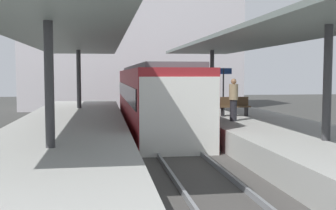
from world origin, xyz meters
TOP-DOWN VIEW (x-y plane):
  - ground_plane at (0.00, 0.00)m, footprint 80.00×80.00m
  - platform_left at (-3.80, 0.00)m, footprint 4.40×28.00m
  - platform_right at (3.80, 0.00)m, footprint 4.40×28.00m
  - track_ballast at (0.00, 0.00)m, footprint 3.20×28.00m
  - rail_near_side at (-0.72, 0.00)m, footprint 0.08×28.00m
  - rail_far_side at (0.72, 0.00)m, footprint 0.08×28.00m
  - commuter_train at (0.00, 5.06)m, footprint 2.78×15.38m
  - canopy_left at (-3.80, 1.40)m, footprint 4.18×21.00m
  - canopy_right at (3.80, 1.40)m, footprint 4.18×21.00m
  - platform_bench at (3.37, 2.18)m, footprint 1.40×0.41m
  - platform_sign at (3.90, 5.70)m, footprint 0.90×0.08m
  - passenger_near_bench at (2.70, 0.21)m, footprint 0.36×0.36m
  - station_building_backdrop at (-0.00, 20.00)m, footprint 18.00×6.00m

SIDE VIEW (x-z plane):
  - ground_plane at x=0.00m, z-range 0.00..0.00m
  - track_ballast at x=0.00m, z-range 0.00..0.20m
  - rail_near_side at x=-0.72m, z-range 0.20..0.34m
  - rail_far_side at x=0.72m, z-range 0.20..0.34m
  - platform_left at x=-3.80m, z-range 0.00..1.00m
  - platform_right at x=3.80m, z-range 0.00..1.00m
  - platform_bench at x=3.37m, z-range 1.03..1.89m
  - commuter_train at x=0.00m, z-range 0.18..3.28m
  - passenger_near_bench at x=2.70m, z-range 1.03..2.74m
  - platform_sign at x=3.90m, z-range 1.52..3.73m
  - canopy_left at x=-3.80m, z-range 2.57..5.95m
  - canopy_right at x=3.80m, z-range 2.59..6.01m
  - station_building_backdrop at x=0.00m, z-range 0.00..11.00m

